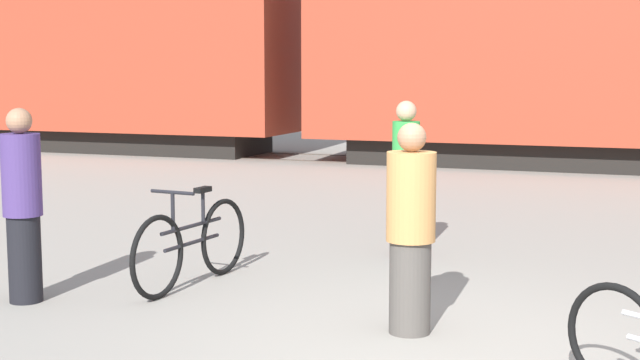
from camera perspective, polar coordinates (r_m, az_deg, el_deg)
name	(u,v)px	position (r m, az deg, el deg)	size (l,w,h in m)	color
ground_plane	(431,348)	(6.65, 7.11, -10.65)	(80.00, 80.00, 0.00)	gray
freight_train	(583,23)	(19.10, 16.46, 9.62)	(35.29, 2.80, 5.58)	black
rail_near	(574,171)	(18.47, 15.97, 0.56)	(47.29, 0.07, 0.01)	#4C4238
rail_far	(580,164)	(19.89, 16.32, 0.99)	(47.29, 0.07, 0.01)	#4C4238
bicycle_black	(192,244)	(8.42, -8.18, -4.09)	(0.46, 1.83, 0.94)	black
person_in_green	(406,177)	(9.64, 5.50, 0.16)	(0.29, 0.29, 1.69)	black
person_in_tan	(411,230)	(6.82, 5.82, -3.23)	(0.38, 0.38, 1.62)	#514C47
person_in_purple	(23,205)	(8.12, -18.50, -1.56)	(0.34, 0.34, 1.69)	black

